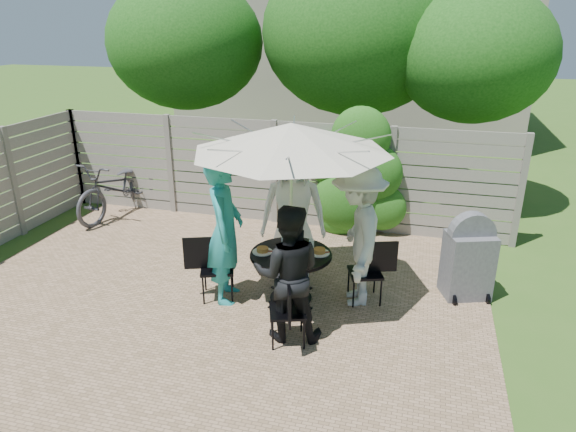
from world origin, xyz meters
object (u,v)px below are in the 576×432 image
(person_right, at_px, (358,236))
(plate_front, at_px, (290,264))
(chair_right, at_px, (366,284))
(person_back, at_px, (293,210))
(umbrella, at_px, (291,137))
(coffee_cup, at_px, (299,242))
(chair_front, at_px, (288,324))
(chair_back, at_px, (293,248))
(plate_right, at_px, (319,252))
(bicycle, at_px, (118,187))
(person_left, at_px, (225,231))
(glass_back, at_px, (284,239))
(syrup_jug, at_px, (286,245))
(bbq_grill, at_px, (468,259))
(glass_right, at_px, (312,245))
(plate_back, at_px, (292,240))
(person_front, at_px, (288,274))
(plate_left, at_px, (263,251))
(glass_front, at_px, (299,257))
(patio_table, at_px, (291,267))
(chair_left, at_px, (217,280))

(person_right, relative_size, plate_front, 7.12)
(chair_right, bearing_deg, person_back, -47.27)
(plate_front, bearing_deg, umbrella, 102.64)
(plate_front, height_order, coffee_cup, coffee_cup)
(chair_front, relative_size, plate_front, 3.19)
(chair_right, bearing_deg, chair_back, -51.62)
(plate_right, bearing_deg, chair_back, 123.07)
(person_back, xyz_separation_m, bicycle, (-3.70, 1.36, -0.40))
(umbrella, xyz_separation_m, person_left, (-0.81, -0.18, -1.20))
(person_back, height_order, glass_back, person_back)
(chair_front, xyz_separation_m, plate_front, (-0.13, 0.59, 0.45))
(chair_back, bearing_deg, person_right, 40.87)
(syrup_jug, distance_m, bbq_grill, 2.36)
(person_right, bearing_deg, glass_right, -100.42)
(plate_back, height_order, glass_right, glass_right)
(person_right, bearing_deg, chair_front, -40.68)
(chair_back, xyz_separation_m, plate_front, (0.29, -1.29, 0.40))
(chair_front, distance_m, syrup_jug, 1.13)
(person_front, height_order, person_right, person_right)
(plate_right, bearing_deg, glass_right, 146.39)
(plate_right, distance_m, syrup_jug, 0.43)
(plate_left, distance_m, glass_front, 0.53)
(glass_front, bearing_deg, chair_front, -85.71)
(plate_left, distance_m, plate_right, 0.72)
(plate_left, height_order, glass_right, glass_right)
(glass_back, bearing_deg, person_front, -71.86)
(plate_front, relative_size, syrup_jug, 1.62)
(chair_back, xyz_separation_m, glass_right, (0.44, -0.78, 0.45))
(chair_right, bearing_deg, plate_front, 13.96)
(person_left, bearing_deg, umbrella, -90.00)
(chair_back, height_order, chair_front, chair_back)
(umbrella, bearing_deg, person_right, 12.64)
(plate_left, bearing_deg, plate_back, 57.64)
(plate_left, bearing_deg, bicycle, 147.53)
(umbrella, distance_m, person_front, 1.58)
(chair_front, relative_size, bicycle, 0.41)
(syrup_jug, bearing_deg, patio_table, -27.16)
(chair_left, bearing_deg, umbrella, -7.41)
(person_back, xyz_separation_m, bbq_grill, (2.37, -0.11, -0.40))
(person_front, distance_m, plate_left, 0.91)
(plate_left, distance_m, syrup_jug, 0.31)
(person_front, bearing_deg, bicycle, -48.87)
(plate_front, distance_m, plate_right, 0.51)
(chair_left, bearing_deg, person_back, 33.25)
(chair_back, height_order, plate_right, chair_back)
(plate_left, height_order, bicycle, bicycle)
(chair_front, xyz_separation_m, bicycle, (-4.10, 3.11, 0.29))
(umbrella, bearing_deg, plate_left, -167.36)
(chair_left, distance_m, chair_front, 1.36)
(chair_back, relative_size, person_left, 0.51)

